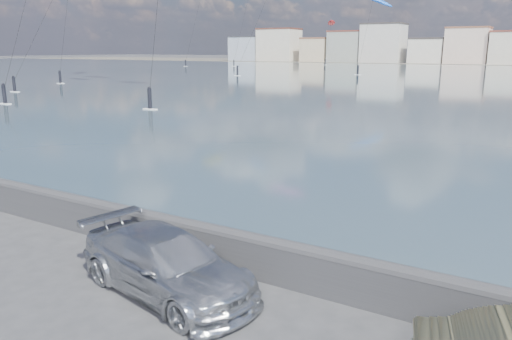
{
  "coord_description": "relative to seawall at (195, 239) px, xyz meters",
  "views": [
    {
      "loc": [
        7.26,
        -6.47,
        5.17
      ],
      "look_at": [
        1.0,
        4.0,
        2.2
      ],
      "focal_mm": 35.0,
      "sensor_mm": 36.0,
      "label": 1
    }
  ],
  "objects": [
    {
      "name": "kitesurfer_11",
      "position": [
        -59.89,
        151.9,
        12.76
      ],
      "size": [
        5.7,
        10.79,
        14.51
      ],
      "color": "red",
      "rests_on": "ground"
    },
    {
      "name": "seawall",
      "position": [
        0.0,
        0.0,
        0.0
      ],
      "size": [
        400.0,
        0.36,
        1.08
      ],
      "color": "#28282B",
      "rests_on": "ground"
    },
    {
      "name": "kitesurfer_13",
      "position": [
        -29.19,
        101.05,
        14.94
      ],
      "size": [
        8.8,
        14.04,
        18.08
      ],
      "color": "blue",
      "rests_on": "ground"
    },
    {
      "name": "bay_water",
      "position": [
        0.0,
        88.8,
        -0.58
      ],
      "size": [
        500.0,
        177.0,
        0.0
      ],
      "primitive_type": "cube",
      "color": "#33505B",
      "rests_on": "ground"
    },
    {
      "name": "car_silver",
      "position": [
        0.51,
        -1.63,
        0.09
      ],
      "size": [
        4.95,
        2.82,
        1.35
      ],
      "primitive_type": "imported",
      "rotation": [
        0.0,
        0.0,
        1.36
      ],
      "color": "#B8BCC1",
      "rests_on": "ground"
    },
    {
      "name": "ground",
      "position": [
        0.0,
        -2.7,
        -0.58
      ],
      "size": [
        700.0,
        700.0,
        0.0
      ],
      "primitive_type": "plane",
      "color": "#333335",
      "rests_on": "ground"
    }
  ]
}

